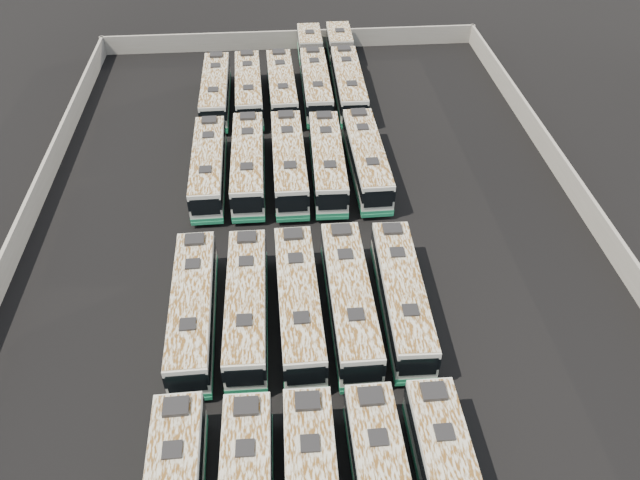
{
  "coord_description": "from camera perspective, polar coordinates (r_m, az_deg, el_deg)",
  "views": [
    {
      "loc": [
        -2.38,
        -36.93,
        31.65
      ],
      "look_at": [
        0.46,
        -1.88,
        1.6
      ],
      "focal_mm": 35.0,
      "sensor_mm": 36.0,
      "label": 1
    }
  ],
  "objects": [
    {
      "name": "bus_midback_far_right",
      "position": [
        54.77,
        4.27,
        7.41
      ],
      "size": [
        2.84,
        12.74,
        3.58
      ],
      "rotation": [
        0.0,
        0.0,
        0.01
      ],
      "color": "beige",
      "rests_on": "ground"
    },
    {
      "name": "bus_midfront_center",
      "position": [
        41.33,
        -1.96,
        -5.76
      ],
      "size": [
        2.83,
        12.52,
        3.52
      ],
      "rotation": [
        0.0,
        0.0,
        0.02
      ],
      "color": "beige",
      "rests_on": "ground"
    },
    {
      "name": "bus_back_center",
      "position": [
        66.45,
        -3.51,
        13.75
      ],
      "size": [
        2.91,
        12.53,
        3.52
      ],
      "rotation": [
        0.0,
        0.0,
        0.02
      ],
      "color": "beige",
      "rests_on": "ground"
    },
    {
      "name": "bus_back_far_left",
      "position": [
        66.56,
        -9.51,
        13.31
      ],
      "size": [
        2.69,
        12.44,
        3.5
      ],
      "rotation": [
        0.0,
        0.0,
        0.01
      ],
      "color": "beige",
      "rests_on": "ground"
    },
    {
      "name": "ground",
      "position": [
        48.7,
        -0.72,
        -0.02
      ],
      "size": [
        140.0,
        140.0,
        0.0
      ],
      "primitive_type": "plane",
      "color": "black",
      "rests_on": "ground"
    },
    {
      "name": "bus_midfront_far_right",
      "position": [
        42.11,
        7.47,
        -5.1
      ],
      "size": [
        2.92,
        12.43,
        3.49
      ],
      "rotation": [
        0.0,
        0.0,
        -0.02
      ],
      "color": "beige",
      "rests_on": "ground"
    },
    {
      "name": "perimeter_wall",
      "position": [
        47.99,
        -0.73,
        0.97
      ],
      "size": [
        45.2,
        73.2,
        2.2
      ],
      "color": "gray",
      "rests_on": "ground"
    },
    {
      "name": "bus_midback_center",
      "position": [
        54.22,
        -2.86,
        7.13
      ],
      "size": [
        2.75,
        12.86,
        3.62
      ],
      "rotation": [
        0.0,
        0.0,
        0.0
      ],
      "color": "beige",
      "rests_on": "ground"
    },
    {
      "name": "bus_midfront_left",
      "position": [
        41.47,
        -6.7,
        -5.95
      ],
      "size": [
        2.74,
        12.29,
        3.46
      ],
      "rotation": [
        0.0,
        0.0,
        -0.01
      ],
      "color": "beige",
      "rests_on": "ground"
    },
    {
      "name": "bus_back_far_right",
      "position": [
        69.89,
        2.32,
        15.25
      ],
      "size": [
        3.03,
        20.01,
        3.62
      ],
      "rotation": [
        0.0,
        0.0,
        -0.02
      ],
      "color": "beige",
      "rests_on": "ground"
    },
    {
      "name": "bus_midback_right",
      "position": [
        54.31,
        0.69,
        7.19
      ],
      "size": [
        2.97,
        12.63,
        3.54
      ],
      "rotation": [
        0.0,
        0.0,
        -0.02
      ],
      "color": "beige",
      "rests_on": "ground"
    },
    {
      "name": "bus_back_right",
      "position": [
        69.71,
        -0.58,
        15.18
      ],
      "size": [
        2.8,
        19.61,
        3.55
      ],
      "rotation": [
        0.0,
        0.0,
        -0.01
      ],
      "color": "beige",
      "rests_on": "ground"
    },
    {
      "name": "bus_midfront_right",
      "position": [
        41.5,
        2.72,
        -5.46
      ],
      "size": [
        2.77,
        12.77,
        3.6
      ],
      "rotation": [
        0.0,
        0.0,
        0.01
      ],
      "color": "beige",
      "rests_on": "ground"
    },
    {
      "name": "bus_back_left",
      "position": [
        66.49,
        -6.54,
        13.57
      ],
      "size": [
        2.93,
        12.51,
        3.51
      ],
      "rotation": [
        0.0,
        0.0,
        0.02
      ],
      "color": "beige",
      "rests_on": "ground"
    },
    {
      "name": "bus_midfront_far_left",
      "position": [
        41.77,
        -11.5,
        -6.19
      ],
      "size": [
        2.85,
        12.45,
        3.5
      ],
      "rotation": [
        0.0,
        0.0,
        0.02
      ],
      "color": "beige",
      "rests_on": "ground"
    },
    {
      "name": "bus_midback_left",
      "position": [
        54.36,
        -6.58,
        6.96
      ],
      "size": [
        2.74,
        12.74,
        3.59
      ],
      "rotation": [
        0.0,
        0.0,
        -0.0
      ],
      "color": "beige",
      "rests_on": "ground"
    },
    {
      "name": "bus_midback_far_left",
      "position": [
        54.55,
        -10.14,
        6.63
      ],
      "size": [
        2.78,
        12.42,
        3.49
      ],
      "rotation": [
        0.0,
        0.0,
        0.01
      ],
      "color": "beige",
      "rests_on": "ground"
    }
  ]
}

